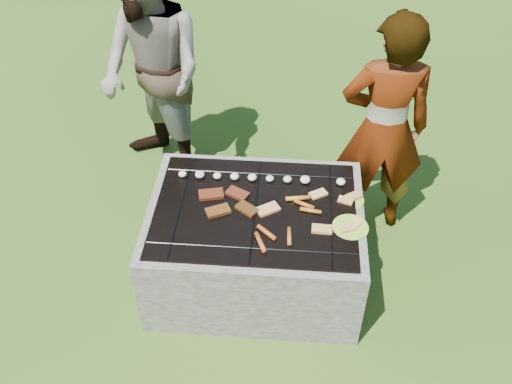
# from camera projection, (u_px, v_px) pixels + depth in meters

# --- Properties ---
(lawn) EXTENTS (60.00, 60.00, 0.00)m
(lawn) POSITION_uv_depth(u_px,v_px,m) (255.00, 274.00, 3.82)
(lawn) COLOR #1F4511
(lawn) RESTS_ON ground
(fire_pit) EXTENTS (1.30, 1.00, 0.62)m
(fire_pit) POSITION_uv_depth(u_px,v_px,m) (255.00, 246.00, 3.63)
(fire_pit) COLOR #A29B90
(fire_pit) RESTS_ON ground
(mushrooms) EXTENTS (1.05, 0.06, 0.04)m
(mushrooms) POSITION_uv_depth(u_px,v_px,m) (256.00, 177.00, 3.59)
(mushrooms) COLOR white
(mushrooms) RESTS_ON fire_pit
(pork_slabs) EXTENTS (0.39, 0.29, 0.02)m
(pork_slabs) POSITION_uv_depth(u_px,v_px,m) (227.00, 201.00, 3.44)
(pork_slabs) COLOR #93391A
(pork_slabs) RESTS_ON fire_pit
(sausages) EXTENTS (0.39, 0.48, 0.03)m
(sausages) POSITION_uv_depth(u_px,v_px,m) (286.00, 221.00, 3.31)
(sausages) COLOR orange
(sausages) RESTS_ON fire_pit
(bread_on_grate) EXTENTS (0.46, 0.39, 0.02)m
(bread_on_grate) POSITION_uv_depth(u_px,v_px,m) (296.00, 211.00, 3.38)
(bread_on_grate) COLOR #DCCC70
(bread_on_grate) RESTS_ON fire_pit
(plate_far) EXTENTS (0.20, 0.20, 0.03)m
(plate_far) POSITION_uv_depth(u_px,v_px,m) (349.00, 200.00, 3.47)
(plate_far) COLOR yellow
(plate_far) RESTS_ON fire_pit
(plate_near) EXTENTS (0.26, 0.26, 0.03)m
(plate_near) POSITION_uv_depth(u_px,v_px,m) (350.00, 227.00, 3.29)
(plate_near) COLOR #F3FF3C
(plate_near) RESTS_ON fire_pit
(cook) EXTENTS (0.60, 0.40, 1.61)m
(cook) POSITION_uv_depth(u_px,v_px,m) (384.00, 129.00, 3.68)
(cook) COLOR #A29087
(cook) RESTS_ON ground
(bystander) EXTENTS (1.09, 1.09, 1.78)m
(bystander) POSITION_uv_depth(u_px,v_px,m) (153.00, 74.00, 4.02)
(bystander) COLOR #A09685
(bystander) RESTS_ON ground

